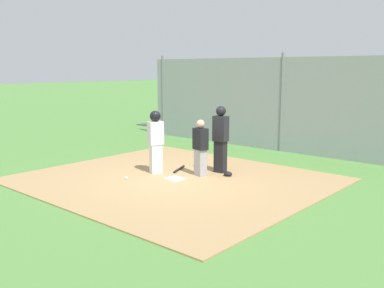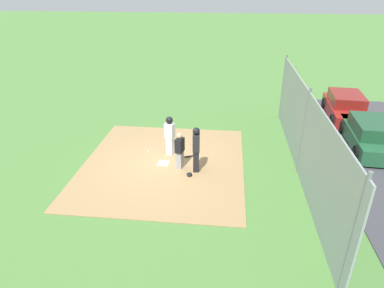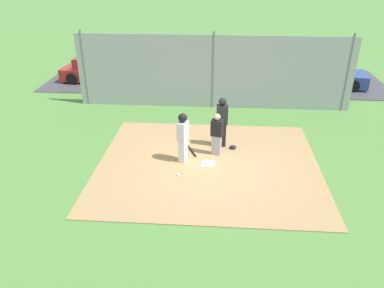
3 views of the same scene
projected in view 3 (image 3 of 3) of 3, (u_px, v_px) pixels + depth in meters
ground_plane at (208, 165)px, 12.52m from camera, size 140.00×140.00×0.00m
dirt_infield at (208, 164)px, 12.51m from camera, size 7.20×6.40×0.03m
home_plate at (208, 164)px, 12.50m from camera, size 0.46×0.46×0.02m
catcher at (217, 134)px, 12.79m from camera, size 0.44×0.35×1.49m
umpire at (222, 121)px, 13.27m from camera, size 0.40×0.29×1.81m
runner at (183, 134)px, 12.25m from camera, size 0.38×0.45×1.70m
baseball_bat at (192, 151)px, 13.24m from camera, size 0.36×0.75×0.06m
catcher_mask at (233, 147)px, 13.46m from camera, size 0.24×0.20×0.12m
baseball at (177, 175)px, 11.81m from camera, size 0.07×0.07×0.07m
backstop_fence at (213, 72)px, 16.52m from camera, size 12.00×0.10×3.35m
parking_lot at (214, 81)px, 20.78m from camera, size 18.00×5.20×0.04m
parked_car_blue at (323, 74)px, 19.74m from camera, size 4.37×2.27×1.28m
parked_car_green at (168, 72)px, 20.20m from camera, size 4.31×2.10×1.28m
parked_car_red at (101, 70)px, 20.42m from camera, size 4.33×2.16×1.28m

